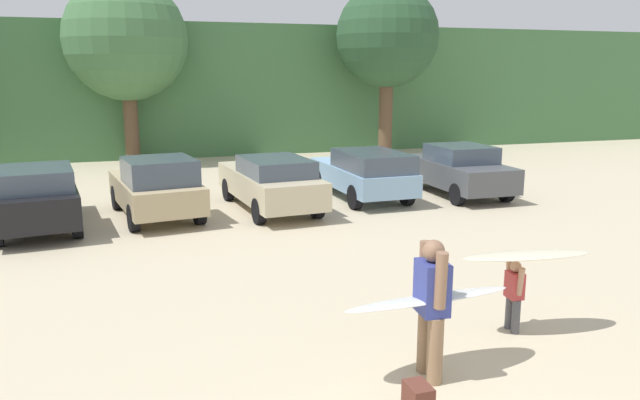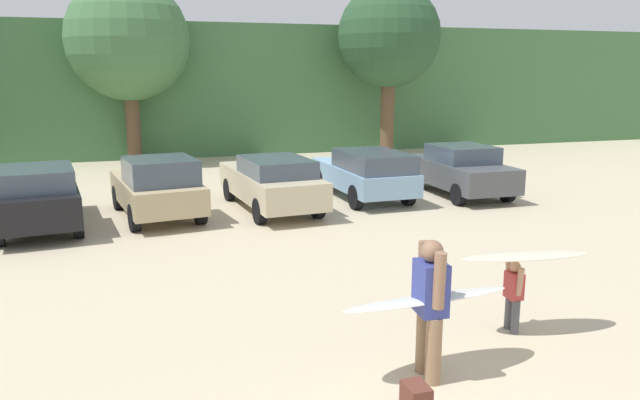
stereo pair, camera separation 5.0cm
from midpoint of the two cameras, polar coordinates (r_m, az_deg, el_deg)
The scene contains 12 objects.
hillside_ridge at distance 33.34m, azimuth -13.53°, elevation 10.18°, with size 108.00×12.00×5.83m, color #427042.
tree_ridge_back at distance 26.50m, azimuth -17.75°, elevation 14.07°, with size 4.93×4.93×7.48m.
tree_far_right at distance 27.77m, azimuth 6.26°, elevation 14.94°, with size 4.49×4.49×7.53m.
parked_car_black at distance 16.09m, azimuth -25.14°, elevation 0.34°, with size 2.31×4.48×1.57m.
parked_car_tan at distance 16.27m, azimuth -15.14°, elevation 1.18°, with size 2.34×4.23×1.63m.
parked_car_champagne at distance 16.74m, azimuth -4.73°, elevation 1.73°, with size 2.12×4.82×1.49m.
parked_car_sky_blue at distance 18.14m, azimuth 4.11°, elevation 2.60°, with size 1.90×4.42×1.49m.
parked_car_dark_gray at distance 19.21m, azimuth 12.79°, elevation 2.81°, with size 1.84×4.16×1.54m.
person_adult at distance 7.62m, azimuth 10.21°, elevation -9.29°, with size 0.36×0.65×1.77m.
person_child at distance 9.37m, azimuth 17.55°, elevation -8.19°, with size 0.22×0.46×1.06m.
surfboard_white at distance 7.75m, azimuth 9.97°, elevation -9.10°, with size 2.33×0.81×0.21m.
surfboard_cream at distance 9.16m, azimuth 18.65°, elevation -4.91°, with size 1.98×0.78×0.09m.
Camera 1 is at (-2.63, -3.53, 3.73)m, focal length 34.22 mm.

